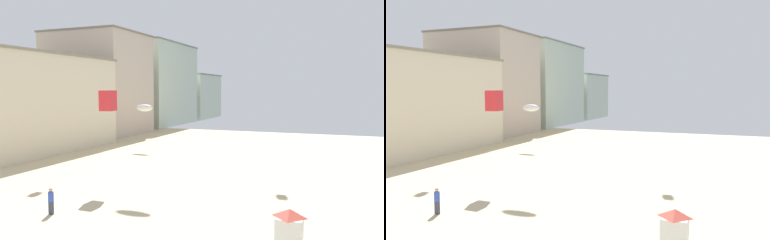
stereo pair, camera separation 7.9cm
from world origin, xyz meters
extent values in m
cube|color=beige|center=(-26.79, 28.10, 5.82)|extent=(18.00, 21.82, 11.64)
cube|color=gray|center=(-26.79, 28.10, 11.79)|extent=(18.36, 22.26, 0.30)
cube|color=#C6B29E|center=(-26.79, 47.45, 8.47)|extent=(14.86, 12.87, 16.95)
cube|color=slate|center=(-26.79, 47.45, 17.10)|extent=(15.16, 13.13, 0.30)
cube|color=#B7C6B2|center=(-26.79, 66.93, 8.64)|extent=(13.99, 20.30, 17.28)
cube|color=slate|center=(-26.79, 66.93, 17.43)|extent=(14.27, 20.71, 0.30)
cube|color=#B7C6B2|center=(-26.79, 87.95, 5.72)|extent=(13.94, 16.95, 11.43)
cube|color=slate|center=(-26.79, 87.95, 11.58)|extent=(14.22, 17.29, 0.30)
cube|color=#383D4C|center=(-3.56, 9.99, 0.40)|extent=(0.28, 0.18, 0.80)
cylinder|color=#334CB2|center=(-3.56, 9.99, 1.10)|extent=(0.34, 0.34, 0.60)
sphere|color=tan|center=(-3.56, 9.99, 1.52)|extent=(0.24, 0.24, 0.24)
cube|color=white|center=(10.81, 8.30, 1.70)|extent=(1.10, 1.10, 1.00)
pyramid|color=#D14C3D|center=(10.81, 8.30, 2.38)|extent=(1.10, 1.10, 0.35)
ellipsoid|color=white|center=(-10.57, 34.44, 5.30)|extent=(2.27, 0.63, 0.88)
cube|color=red|center=(-4.21, 17.13, 6.73)|extent=(1.01, 1.01, 1.59)
camera|label=1|loc=(12.77, -7.74, 7.56)|focal=35.41mm
camera|label=2|loc=(12.84, -7.71, 7.56)|focal=35.41mm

